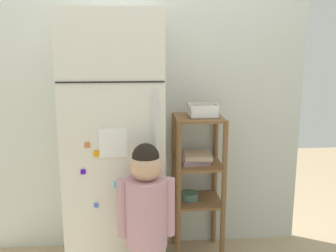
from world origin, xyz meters
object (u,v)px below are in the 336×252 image
at_px(refrigerator, 116,148).
at_px(child_standing, 146,212).
at_px(pantry_shelf_unit, 197,172).
at_px(fruit_bin, 204,112).

bearing_deg(refrigerator, child_standing, -67.46).
relative_size(pantry_shelf_unit, fruit_bin, 5.34).
xyz_separation_m(child_standing, pantry_shelf_unit, (0.38, 0.60, 0.02)).
height_order(refrigerator, pantry_shelf_unit, refrigerator).
distance_m(child_standing, fruit_bin, 0.85).
bearing_deg(pantry_shelf_unit, refrigerator, -165.41).
distance_m(refrigerator, child_standing, 0.55).
bearing_deg(fruit_bin, child_standing, -126.26).
bearing_deg(refrigerator, fruit_bin, 11.39).
xyz_separation_m(refrigerator, fruit_bin, (0.60, 0.12, 0.21)).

